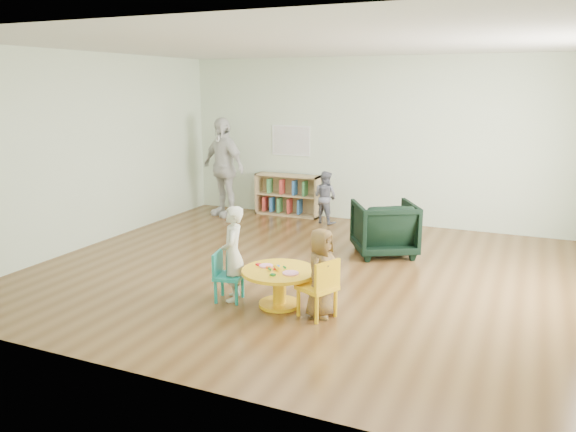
% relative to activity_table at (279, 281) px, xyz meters
% --- Properties ---
extents(room, '(7.10, 7.00, 2.80)m').
position_rel_activity_table_xyz_m(room, '(-0.05, 1.18, 1.61)').
color(room, brown).
rests_on(room, ground).
extents(activity_table, '(0.81, 0.81, 0.45)m').
position_rel_activity_table_xyz_m(activity_table, '(0.00, 0.00, 0.00)').
color(activity_table, yellow).
rests_on(activity_table, ground).
extents(kid_chair_left, '(0.35, 0.35, 0.55)m').
position_rel_activity_table_xyz_m(kid_chair_left, '(-0.61, -0.09, 0.01)').
color(kid_chair_left, teal).
rests_on(kid_chair_left, ground).
extents(kid_chair_right, '(0.45, 0.45, 0.63)m').
position_rel_activity_table_xyz_m(kid_chair_right, '(0.52, -0.13, 0.05)').
color(kid_chair_right, yellow).
rests_on(kid_chair_right, ground).
extents(bookshelf, '(1.20, 0.30, 0.75)m').
position_rel_activity_table_xyz_m(bookshelf, '(-1.68, 4.04, 0.08)').
color(bookshelf, tan).
rests_on(bookshelf, ground).
extents(alphabet_poster, '(0.74, 0.01, 0.54)m').
position_rel_activity_table_xyz_m(alphabet_poster, '(-1.67, 4.16, 1.07)').
color(alphabet_poster, white).
rests_on(alphabet_poster, ground).
extents(armchair, '(1.11, 1.12, 0.76)m').
position_rel_activity_table_xyz_m(armchair, '(0.56, 2.31, 0.10)').
color(armchair, black).
rests_on(armchair, ground).
extents(child_left, '(0.38, 0.45, 1.06)m').
position_rel_activity_table_xyz_m(child_left, '(-0.55, -0.03, 0.25)').
color(child_left, silver).
rests_on(child_left, ground).
extents(child_right, '(0.32, 0.47, 0.93)m').
position_rel_activity_table_xyz_m(child_right, '(0.50, -0.07, 0.18)').
color(child_right, '#C68C16').
rests_on(child_right, ground).
extents(toddler, '(0.52, 0.46, 0.90)m').
position_rel_activity_table_xyz_m(toddler, '(-0.84, 3.72, 0.17)').
color(toddler, '#171D39').
rests_on(toddler, ground).
extents(adult_caretaker, '(1.13, 0.77, 1.77)m').
position_rel_activity_table_xyz_m(adult_caretaker, '(-2.73, 3.53, 0.61)').
color(adult_caretaker, white).
rests_on(adult_caretaker, ground).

